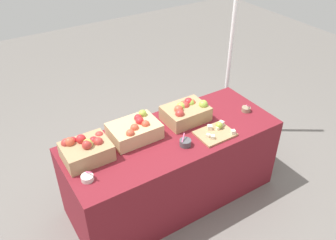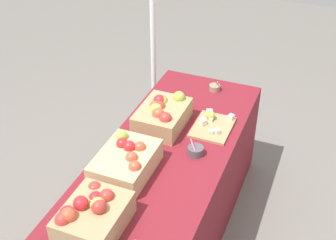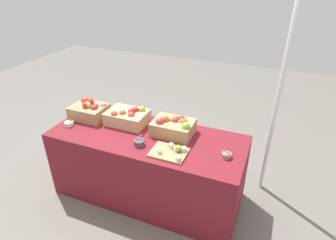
{
  "view_description": "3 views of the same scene",
  "coord_description": "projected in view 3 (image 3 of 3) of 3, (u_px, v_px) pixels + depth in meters",
  "views": [
    {
      "loc": [
        -1.33,
        -2.03,
        2.58
      ],
      "look_at": [
        -0.02,
        0.04,
        0.88
      ],
      "focal_mm": 37.92,
      "sensor_mm": 36.0,
      "label": 1
    },
    {
      "loc": [
        -2.05,
        -0.83,
        2.48
      ],
      "look_at": [
        -0.1,
        -0.04,
        1.03
      ],
      "focal_mm": 48.52,
      "sensor_mm": 36.0,
      "label": 2
    },
    {
      "loc": [
        1.07,
        -2.05,
        2.17
      ],
      "look_at": [
        0.2,
        0.06,
        0.92
      ],
      "focal_mm": 30.02,
      "sensor_mm": 36.0,
      "label": 3
    }
  ],
  "objects": [
    {
      "name": "table",
      "position": [
        148.0,
        166.0,
        2.89
      ],
      "size": [
        1.9,
        0.76,
        0.74
      ],
      "primitive_type": "cube",
      "color": "maroon",
      "rests_on": "ground_plane"
    },
    {
      "name": "sample_bowl_mid",
      "position": [
        139.0,
        143.0,
        2.55
      ],
      "size": [
        0.1,
        0.1,
        0.1
      ],
      "color": "#4C4C51",
      "rests_on": "table"
    },
    {
      "name": "sample_bowl_far",
      "position": [
        69.0,
        124.0,
        2.87
      ],
      "size": [
        0.09,
        0.09,
        0.09
      ],
      "color": "silver",
      "rests_on": "table"
    },
    {
      "name": "apple_crate_middle",
      "position": [
        128.0,
        117.0,
        2.88
      ],
      "size": [
        0.41,
        0.3,
        0.18
      ],
      "color": "tan",
      "rests_on": "table"
    },
    {
      "name": "apple_crate_left",
      "position": [
        90.0,
        110.0,
        3.0
      ],
      "size": [
        0.36,
        0.29,
        0.2
      ],
      "color": "tan",
      "rests_on": "table"
    },
    {
      "name": "tent_pole",
      "position": [
        279.0,
        93.0,
        2.62
      ],
      "size": [
        0.04,
        0.04,
        2.27
      ],
      "primitive_type": "cylinder",
      "color": "white",
      "rests_on": "ground_plane"
    },
    {
      "name": "ground_plane",
      "position": [
        149.0,
        193.0,
        3.06
      ],
      "size": [
        10.0,
        10.0,
        0.0
      ],
      "primitive_type": "plane",
      "color": "slate"
    },
    {
      "name": "cutting_board_front",
      "position": [
        171.0,
        152.0,
        2.44
      ],
      "size": [
        0.31,
        0.24,
        0.08
      ],
      "color": "tan",
      "rests_on": "table"
    },
    {
      "name": "sample_bowl_near",
      "position": [
        227.0,
        155.0,
        2.38
      ],
      "size": [
        0.08,
        0.08,
        0.09
      ],
      "color": "gray",
      "rests_on": "table"
    },
    {
      "name": "apple_crate_right",
      "position": [
        174.0,
        126.0,
        2.7
      ],
      "size": [
        0.39,
        0.29,
        0.19
      ],
      "color": "tan",
      "rests_on": "table"
    }
  ]
}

